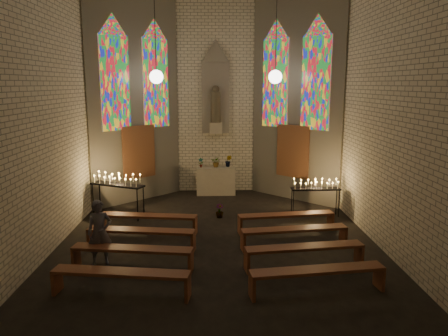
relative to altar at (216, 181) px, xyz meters
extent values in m
plane|color=black|center=(0.00, -5.45, -0.50)|extent=(12.00, 12.00, 0.00)
cube|color=beige|center=(0.00, 0.55, 3.00)|extent=(8.00, 0.02, 7.00)
cube|color=beige|center=(0.00, -11.45, 3.00)|extent=(8.00, 0.02, 7.00)
cube|color=beige|center=(-4.00, -5.45, 3.00)|extent=(0.02, 12.00, 7.00)
cube|color=beige|center=(4.00, -5.45, 3.00)|extent=(0.02, 12.00, 7.00)
cube|color=beige|center=(-2.75, -0.70, 3.00)|extent=(2.72, 2.72, 7.00)
cube|color=beige|center=(2.75, -0.70, 3.00)|extent=(2.72, 2.72, 7.00)
cube|color=#4C3F8C|center=(-3.21, -1.39, 3.50)|extent=(0.78, 0.78, 3.00)
cube|color=#4C3F8C|center=(-2.06, -0.24, 3.50)|extent=(0.78, 0.78, 3.00)
cube|color=#4C3F8C|center=(2.06, -0.24, 3.50)|extent=(0.78, 0.78, 3.00)
cube|color=#4C3F8C|center=(3.21, -1.39, 3.50)|extent=(0.78, 0.78, 3.00)
cube|color=brown|center=(-2.63, -0.82, 1.20)|extent=(0.95, 0.95, 1.80)
cube|color=brown|center=(2.63, -0.82, 1.20)|extent=(0.95, 0.95, 1.80)
cube|color=gray|center=(0.00, 0.47, 3.00)|extent=(1.00, 0.12, 2.60)
cone|color=gray|center=(0.00, 0.47, 4.65)|extent=(1.00, 1.00, 0.80)
cube|color=beige|center=(0.00, 0.33, 1.90)|extent=(0.45, 0.30, 0.40)
cylinder|color=brown|center=(0.00, 0.33, 2.65)|extent=(0.36, 0.36, 1.10)
sphere|color=brown|center=(0.00, 0.33, 3.30)|extent=(0.26, 0.26, 0.26)
sphere|color=white|center=(-1.90, -1.35, 3.70)|extent=(0.44, 0.44, 0.44)
cylinder|color=black|center=(-1.90, -1.35, 5.10)|extent=(0.02, 0.02, 2.80)
sphere|color=white|center=(1.90, -1.35, 3.70)|extent=(0.44, 0.44, 0.44)
cylinder|color=black|center=(1.90, -1.35, 5.10)|extent=(0.02, 0.02, 2.80)
cube|color=beige|center=(0.00, 0.00, 0.00)|extent=(1.40, 0.60, 1.00)
imported|color=#4C723F|center=(-0.55, -0.01, 0.68)|extent=(0.21, 0.16, 0.35)
imported|color=#4C723F|center=(0.01, 0.02, 0.69)|extent=(0.43, 0.40, 0.39)
imported|color=#4C723F|center=(0.46, 0.08, 0.72)|extent=(0.28, 0.24, 0.44)
imported|color=#4C723F|center=(0.08, -2.89, -0.29)|extent=(0.29, 0.29, 0.42)
cube|color=black|center=(-3.00, -2.69, 0.49)|extent=(1.74, 1.09, 0.05)
cylinder|color=black|center=(-3.80, -2.50, -0.01)|extent=(0.03, 0.03, 0.97)
cylinder|color=black|center=(-2.33, -3.18, -0.01)|extent=(0.03, 0.03, 0.97)
cylinder|color=black|center=(-3.67, -2.21, -0.01)|extent=(0.03, 0.03, 0.97)
cylinder|color=black|center=(-2.20, -2.88, -0.01)|extent=(0.03, 0.03, 0.97)
cube|color=black|center=(3.00, -2.79, 0.35)|extent=(1.48, 0.36, 0.05)
cylinder|color=black|center=(2.31, -2.93, -0.08)|extent=(0.03, 0.03, 0.83)
cylinder|color=black|center=(3.69, -2.92, -0.08)|extent=(0.03, 0.03, 0.83)
cylinder|color=black|center=(2.31, -2.66, -0.08)|extent=(0.03, 0.03, 0.83)
cylinder|color=black|center=(3.69, -2.65, -0.08)|extent=(0.03, 0.03, 0.83)
cube|color=brown|center=(-1.88, -4.19, -0.03)|extent=(2.66, 0.73, 0.06)
cube|color=brown|center=(-3.15, -4.02, -0.26)|extent=(0.11, 0.37, 0.47)
cube|color=brown|center=(-0.60, -4.37, -0.26)|extent=(0.11, 0.37, 0.47)
cube|color=brown|center=(1.88, -4.19, -0.03)|extent=(2.66, 0.73, 0.06)
cube|color=brown|center=(0.60, -4.37, -0.26)|extent=(0.11, 0.37, 0.47)
cube|color=brown|center=(3.15, -4.02, -0.26)|extent=(0.11, 0.37, 0.47)
cube|color=brown|center=(-1.88, -5.39, -0.03)|extent=(2.66, 0.73, 0.06)
cube|color=brown|center=(-3.15, -5.22, -0.26)|extent=(0.11, 0.37, 0.47)
cube|color=brown|center=(-0.60, -5.57, -0.26)|extent=(0.11, 0.37, 0.47)
cube|color=brown|center=(1.88, -5.39, -0.03)|extent=(2.66, 0.73, 0.06)
cube|color=brown|center=(0.60, -5.57, -0.26)|extent=(0.11, 0.37, 0.47)
cube|color=brown|center=(3.15, -5.22, -0.26)|extent=(0.11, 0.37, 0.47)
cube|color=brown|center=(-1.88, -6.59, -0.03)|extent=(2.66, 0.73, 0.06)
cube|color=brown|center=(-3.15, -6.42, -0.26)|extent=(0.11, 0.37, 0.47)
cube|color=brown|center=(-0.60, -6.77, -0.26)|extent=(0.11, 0.37, 0.47)
cube|color=brown|center=(1.88, -6.59, -0.03)|extent=(2.66, 0.73, 0.06)
cube|color=brown|center=(0.60, -6.77, -0.26)|extent=(0.11, 0.37, 0.47)
cube|color=brown|center=(3.15, -6.42, -0.26)|extent=(0.11, 0.37, 0.47)
cube|color=brown|center=(-1.88, -7.79, -0.03)|extent=(2.66, 0.73, 0.06)
cube|color=brown|center=(-3.15, -7.62, -0.26)|extent=(0.11, 0.37, 0.47)
cube|color=brown|center=(-0.60, -7.97, -0.26)|extent=(0.11, 0.37, 0.47)
cube|color=brown|center=(1.88, -7.79, -0.03)|extent=(2.66, 0.73, 0.06)
cube|color=brown|center=(0.60, -7.97, -0.26)|extent=(0.11, 0.37, 0.47)
cube|color=brown|center=(3.15, -7.62, -0.26)|extent=(0.11, 0.37, 0.47)
imported|color=#514F5A|center=(-2.64, -6.26, 0.24)|extent=(0.62, 0.51, 1.47)
camera|label=1|loc=(-0.13, -15.57, 3.48)|focal=35.00mm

